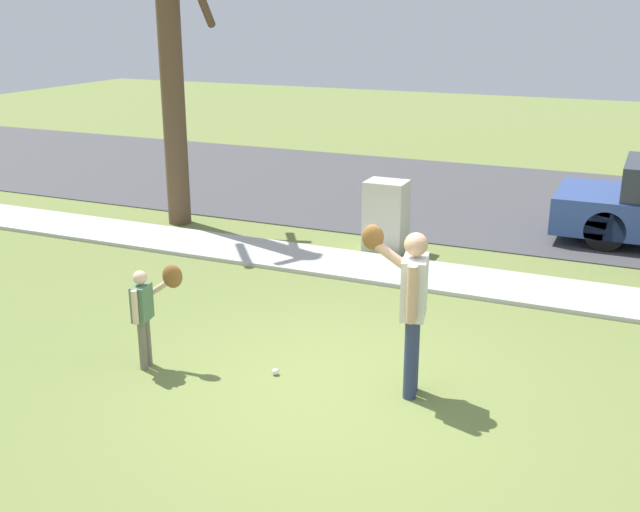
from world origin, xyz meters
name	(u,v)px	position (x,y,z in m)	size (l,w,h in m)	color
ground_plane	(435,281)	(0.00, 3.50, 0.00)	(48.00, 48.00, 0.00)	olive
sidewalk_strip	(437,277)	(0.00, 3.60, 0.03)	(36.00, 1.20, 0.06)	#B2B2AD
road_surface	(505,201)	(0.00, 8.60, 0.01)	(36.00, 6.80, 0.02)	#424244
person_adult	(410,296)	(0.63, 0.18, 1.04)	(0.76, 0.59, 1.69)	navy
person_child	(149,303)	(-2.06, -0.35, 0.73)	(0.47, 0.50, 1.13)	#6B6656
baseball	(275,372)	(-0.75, -0.01, 0.04)	(0.07, 0.07, 0.07)	white
utility_cabinet	(386,216)	(-1.14, 4.61, 0.56)	(0.64, 0.50, 1.12)	beige
street_tree_far	(170,42)	(-5.04, 4.64, 3.14)	(1.85, 1.89, 5.94)	brown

